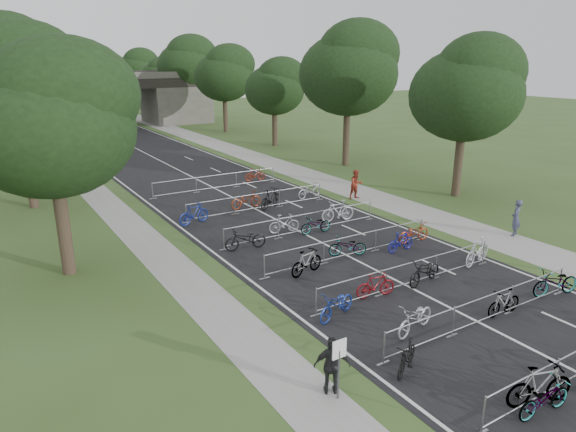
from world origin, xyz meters
name	(u,v)px	position (x,y,z in m)	size (l,w,h in m)	color
road	(125,143)	(0.00, 50.00, 0.01)	(11.00, 140.00, 0.01)	black
sidewalk_right	(194,137)	(8.00, 50.00, 0.01)	(3.00, 140.00, 0.01)	gray
sidewalk_left	(50,149)	(-7.50, 50.00, 0.01)	(2.00, 140.00, 0.01)	gray
lane_markings	(125,143)	(0.00, 50.00, 0.00)	(0.12, 140.00, 0.00)	silver
overpass_bridge	(91,100)	(0.00, 65.00, 3.53)	(31.00, 8.00, 7.05)	#4A4842
park_sign	(339,358)	(-6.80, 3.00, 1.27)	(0.45, 0.06, 1.83)	#4C4C51
tree_left_0	(52,123)	(-11.39, 15.93, 6.49)	(6.72, 6.72, 10.25)	#33261C
tree_right_0	(468,90)	(13.11, 15.93, 6.92)	(7.17, 7.17, 10.93)	#33261C
tree_left_1	(18,87)	(-11.39, 27.93, 7.30)	(7.56, 7.56, 11.53)	#33261C
tree_right_1	(350,70)	(13.11, 27.93, 7.90)	(8.18, 8.18, 12.47)	#33261C
tree_left_2	(1,68)	(-11.39, 39.93, 8.12)	(8.40, 8.40, 12.81)	#33261C
tree_right_2	(276,87)	(13.11, 39.93, 5.95)	(6.16, 6.16, 9.39)	#33261C
tree_right_3	(225,74)	(13.11, 51.93, 6.92)	(7.17, 7.17, 10.93)	#33261C
tree_right_4	(188,64)	(13.11, 63.93, 7.90)	(8.18, 8.18, 12.47)	#33261C
tree_right_5	(161,76)	(13.11, 75.93, 5.95)	(6.16, 6.16, 9.39)	#33261C
tree_right_6	(138,68)	(13.11, 87.93, 6.92)	(7.17, 7.17, 10.93)	#33261C
barrier_row_1	(483,310)	(0.00, 3.60, 0.55)	(9.70, 0.08, 1.10)	#919398
barrier_row_2	(409,274)	(0.00, 7.20, 0.55)	(9.70, 0.08, 1.10)	#919398
barrier_row_3	(350,246)	(0.00, 11.00, 0.55)	(9.70, 0.08, 1.10)	#919398
barrier_row_4	(303,224)	(0.00, 15.00, 0.55)	(9.70, 0.08, 1.10)	#919398
barrier_row_5	(258,202)	(0.00, 20.00, 0.55)	(9.70, 0.08, 1.10)	#919398
barrier_row_6	(217,182)	(0.00, 26.00, 0.55)	(9.70, 0.08, 1.10)	#919398
bike_0	(544,399)	(-2.64, -0.36, 0.48)	(0.64, 1.83, 0.96)	#919398
bike_1	(540,386)	(-2.40, -0.06, 0.61)	(0.57, 2.03, 1.22)	#919398
bike_4	(407,357)	(-4.30, 2.94, 0.49)	(0.46, 1.62, 0.98)	black
bike_5	(416,318)	(-2.42, 4.45, 0.53)	(0.71, 2.02, 1.06)	#A5A6AC
bike_6	(504,302)	(1.21, 3.65, 0.49)	(0.46, 1.64, 0.99)	#919398
bike_7	(556,283)	(4.30, 3.58, 0.55)	(0.74, 2.11, 1.11)	#919398
bike_8	(337,305)	(-4.06, 6.68, 0.51)	(0.68, 1.95, 1.02)	navy
bike_9	(376,285)	(-1.78, 7.21, 0.50)	(0.47, 1.68, 1.01)	maroon
bike_10	(425,272)	(0.75, 7.05, 0.54)	(0.72, 2.06, 1.08)	black
bike_11	(477,251)	(4.30, 7.30, 0.63)	(0.59, 2.09, 1.26)	#B6B7BE
bike_12	(307,262)	(-2.84, 10.44, 0.56)	(0.53, 1.86, 1.12)	#919398
bike_13	(348,246)	(0.00, 11.21, 0.47)	(0.62, 1.79, 0.94)	#919398
bike_14	(401,242)	(2.52, 10.32, 0.49)	(0.46, 1.64, 0.99)	navy
bike_15	(414,232)	(4.01, 10.94, 0.51)	(0.68, 1.94, 1.02)	#9E3417
bike_16	(246,239)	(-3.70, 14.45, 0.55)	(0.72, 2.08, 1.09)	black
bike_17	(284,224)	(-0.82, 15.58, 0.52)	(0.48, 1.72, 1.03)	gray
bike_18	(316,225)	(0.58, 14.65, 0.47)	(0.62, 1.79, 0.94)	#919398
bike_19	(338,211)	(2.80, 15.66, 0.62)	(0.58, 2.05, 1.23)	#A5A5AD
bike_20	(194,214)	(-4.30, 19.56, 0.60)	(0.56, 1.98, 1.19)	navy
bike_21	(246,200)	(-0.39, 20.79, 0.54)	(0.72, 2.06, 1.08)	maroon
bike_22	(271,199)	(0.88, 19.93, 0.63)	(0.59, 2.10, 1.26)	black
bike_23	(309,190)	(4.30, 20.75, 0.52)	(0.69, 1.97, 1.03)	gray
bike_27	(255,175)	(3.54, 26.88, 0.49)	(0.46, 1.63, 0.98)	maroon
pedestrian_a	(516,218)	(9.20, 8.84, 0.96)	(0.70, 0.46, 1.93)	#383A54
pedestrian_b	(356,184)	(6.80, 18.95, 0.96)	(0.93, 0.73, 1.92)	maroon
pedestrian_c	(332,366)	(-6.80, 3.30, 0.87)	(1.02, 0.42, 1.73)	black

